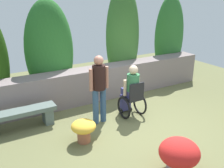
{
  "coord_description": "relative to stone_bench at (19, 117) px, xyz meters",
  "views": [
    {
      "loc": [
        -3.19,
        -4.22,
        2.98
      ],
      "look_at": [
        -0.22,
        0.88,
        0.85
      ],
      "focal_mm": 41.43,
      "sensor_mm": 36.0,
      "label": 1
    }
  ],
  "objects": [
    {
      "name": "person_in_wheelchair",
      "position": [
        2.58,
        -0.68,
        0.3
      ],
      "size": [
        0.53,
        0.66,
        1.33
      ],
      "rotation": [
        0.0,
        0.0,
        0.02
      ],
      "color": "black",
      "rests_on": "ground"
    },
    {
      "name": "stone_bench",
      "position": [
        0.0,
        0.0,
        0.0
      ],
      "size": [
        1.66,
        0.38,
        0.47
      ],
      "rotation": [
        0.0,
        0.0,
        0.07
      ],
      "color": "#586761",
      "rests_on": "ground"
    },
    {
      "name": "hedge_backdrop",
      "position": [
        2.5,
        1.4,
        1.13
      ],
      "size": [
        7.07,
        0.99,
        3.21
      ],
      "color": "#20430E",
      "rests_on": "ground"
    },
    {
      "name": "person_standing_companion",
      "position": [
        1.73,
        -0.58,
        0.62
      ],
      "size": [
        0.49,
        0.3,
        1.63
      ],
      "rotation": [
        0.0,
        0.0,
        -0.24
      ],
      "color": "#355378",
      "rests_on": "ground"
    },
    {
      "name": "flower_pot_terracotta_by_wall",
      "position": [
        1.04,
        -1.19,
        -0.01
      ],
      "size": [
        0.52,
        0.52,
        0.49
      ],
      "color": "#A45D41",
      "rests_on": "ground"
    },
    {
      "name": "ground_plane",
      "position": [
        2.38,
        -1.32,
        -0.32
      ],
      "size": [
        11.77,
        11.77,
        0.0
      ],
      "primitive_type": "plane",
      "color": "#676941"
    },
    {
      "name": "flower_pot_purple_near",
      "position": [
        2.08,
        -2.87,
        0.02
      ],
      "size": [
        0.71,
        0.71,
        0.61
      ],
      "color": "gray",
      "rests_on": "ground"
    },
    {
      "name": "stone_retaining_wall",
      "position": [
        2.38,
        0.75,
        0.15
      ],
      "size": [
        7.19,
        0.57,
        0.94
      ],
      "primitive_type": "cube",
      "color": "gray",
      "rests_on": "ground"
    }
  ]
}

